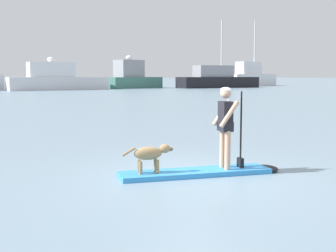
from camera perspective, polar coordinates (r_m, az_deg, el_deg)
name	(u,v)px	position (r m, az deg, el deg)	size (l,w,h in m)	color
ground_plane	(195,175)	(9.30, 3.42, -6.10)	(400.00, 400.00, 0.00)	gray
paddleboard	(206,172)	(9.37, 4.74, -5.71)	(3.41, 1.63, 0.10)	#338CD8
person_paddler	(226,122)	(9.37, 7.24, 0.50)	(0.67, 0.57, 1.66)	tan
dog	(151,154)	(8.94, -2.19, -3.50)	(1.00, 0.40, 0.56)	#997A51
moored_boat_port	(56,80)	(60.58, -13.71, 5.64)	(12.84, 3.65, 4.17)	silver
moored_boat_center	(132,78)	(66.72, -4.56, 6.01)	(8.81, 4.45, 4.69)	#3F7266
moored_boat_far_starboard	(217,79)	(69.03, 6.08, 5.80)	(12.84, 5.20, 9.99)	black
moored_boat_far_port	(251,77)	(80.07, 10.29, 6.05)	(10.51, 3.64, 11.06)	white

